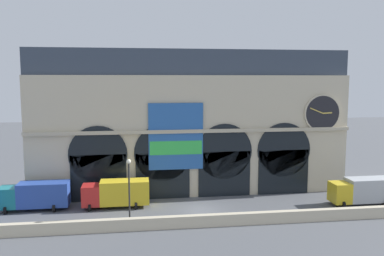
% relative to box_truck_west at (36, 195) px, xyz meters
% --- Properties ---
extents(ground_plane, '(200.00, 200.00, 0.00)m').
position_rel_box_truck_west_xyz_m(ground_plane, '(18.28, -2.69, -1.70)').
color(ground_plane, '#54565B').
extents(quay_parapet_wall, '(90.00, 0.70, 1.22)m').
position_rel_box_truck_west_xyz_m(quay_parapet_wall, '(18.28, -7.76, -1.09)').
color(quay_parapet_wall, beige).
rests_on(quay_parapet_wall, ground).
extents(station_building, '(39.98, 5.66, 18.28)m').
position_rel_box_truck_west_xyz_m(station_building, '(18.31, 4.92, 7.20)').
color(station_building, beige).
rests_on(station_building, ground).
extents(box_truck_west, '(7.50, 2.91, 3.12)m').
position_rel_box_truck_west_xyz_m(box_truck_west, '(0.00, 0.00, 0.00)').
color(box_truck_west, '#19727A').
rests_on(box_truck_west, ground).
extents(box_truck_midwest, '(7.50, 2.91, 3.12)m').
position_rel_box_truck_west_xyz_m(box_truck_midwest, '(8.99, -0.38, 0.00)').
color(box_truck_midwest, red).
rests_on(box_truck_midwest, ground).
extents(box_truck_east, '(7.50, 2.91, 3.12)m').
position_rel_box_truck_west_xyz_m(box_truck_east, '(37.44, -3.31, 0.00)').
color(box_truck_east, gold).
rests_on(box_truck_east, ground).
extents(street_lamp_quayside, '(0.44, 0.44, 6.90)m').
position_rel_box_truck_west_xyz_m(street_lamp_quayside, '(10.54, -6.96, 2.71)').
color(street_lamp_quayside, black).
rests_on(street_lamp_quayside, ground).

